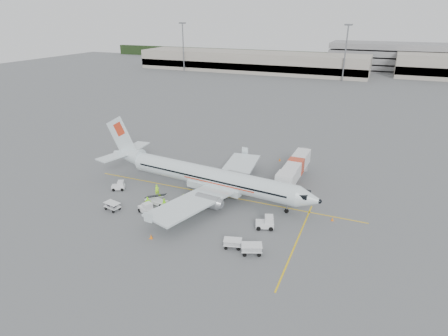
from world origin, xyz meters
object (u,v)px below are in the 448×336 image
at_px(jet_bridge, 295,171).
at_px(belt_loader, 156,197).
at_px(aircraft, 211,165).
at_px(tug_mid, 146,207).
at_px(tug_fore, 265,222).
at_px(tug_aft, 118,185).

relative_size(jet_bridge, belt_loader, 3.61).
xyz_separation_m(aircraft, jet_bridge, (11.00, 9.27, -2.91)).
bearing_deg(tug_mid, jet_bridge, 71.53).
bearing_deg(tug_fore, tug_mid, 169.78).
distance_m(jet_bridge, belt_loader, 23.01).
relative_size(aircraft, tug_fore, 15.42).
xyz_separation_m(jet_bridge, tug_mid, (-17.11, -18.18, -1.25)).
xyz_separation_m(belt_loader, tug_fore, (16.72, -0.30, -0.29)).
bearing_deg(tug_mid, tug_aft, 175.70).
height_order(tug_fore, tug_mid, tug_fore).
distance_m(belt_loader, tug_fore, 16.73).
bearing_deg(tug_aft, jet_bridge, 2.08).
relative_size(aircraft, jet_bridge, 2.27).
relative_size(tug_fore, tug_aft, 1.18).
xyz_separation_m(aircraft, tug_fore, (10.57, -6.35, -4.11)).
xyz_separation_m(tug_fore, tug_mid, (-16.68, -2.57, -0.05)).
bearing_deg(aircraft, tug_fore, -25.18).
distance_m(aircraft, belt_loader, 9.43).
bearing_deg(belt_loader, aircraft, 50.16).
bearing_deg(tug_fore, belt_loader, 160.02).
height_order(tug_mid, tug_aft, tug_mid).
bearing_deg(tug_aft, belt_loader, -38.01).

